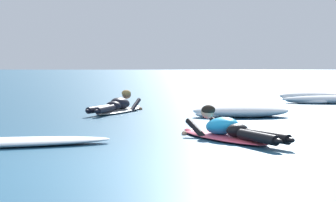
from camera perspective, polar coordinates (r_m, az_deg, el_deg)
name	(u,v)px	position (r m, az deg, el deg)	size (l,w,h in m)	color
ground_plane	(149,104)	(16.55, -1.78, -0.25)	(120.00, 120.00, 0.00)	navy
surfer_near	(228,131)	(9.02, 5.65, -2.80)	(1.61, 2.32, 0.53)	#E54C66
surfer_far	(117,106)	(13.76, -4.78, -0.52)	(1.19, 2.56, 0.54)	white
whitewater_front	(310,96)	(18.73, 13.23, 0.46)	(1.87, 0.55, 0.23)	white
whitewater_mid_left	(241,111)	(12.70, 6.87, -0.96)	(2.04, 0.96, 0.27)	white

